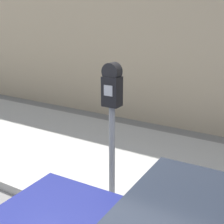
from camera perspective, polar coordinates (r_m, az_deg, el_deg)
The scene contains 2 objects.
sidewalk at distance 4.59m, azimuth 7.04°, elevation -10.61°, with size 24.00×2.80×0.12m.
parking_meter at distance 3.36m, azimuth -0.00°, elevation 0.90°, with size 0.19×0.15×1.62m.
Camera 1 is at (1.62, -1.52, 2.22)m, focal length 50.00 mm.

